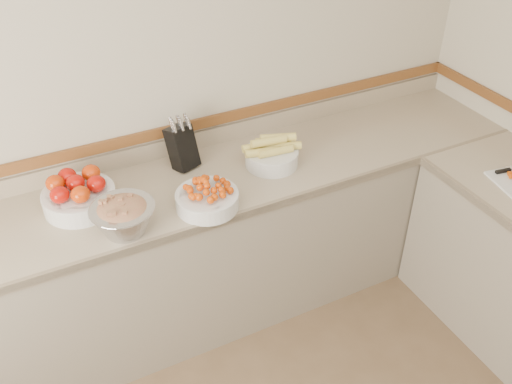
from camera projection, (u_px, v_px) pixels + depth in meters
name	position (u px, v px, depth m)	size (l,w,h in m)	color
back_wall	(134.00, 93.00, 2.82)	(4.00, 4.00, 0.00)	#BAB19A
counter_back	(171.00, 259.00, 3.08)	(4.00, 0.65, 1.08)	gray
knife_block	(182.00, 146.00, 2.94)	(0.17, 0.18, 0.30)	black
tomato_bowl	(78.00, 195.00, 2.69)	(0.34, 0.34, 0.17)	silver
cherry_tomato_bowl	(207.00, 198.00, 2.70)	(0.30, 0.30, 0.16)	silver
corn_bowl	(272.00, 154.00, 2.99)	(0.31, 0.28, 0.17)	silver
rhubarb_bowl	(123.00, 216.00, 2.53)	(0.29, 0.29, 0.17)	#B2B2BA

